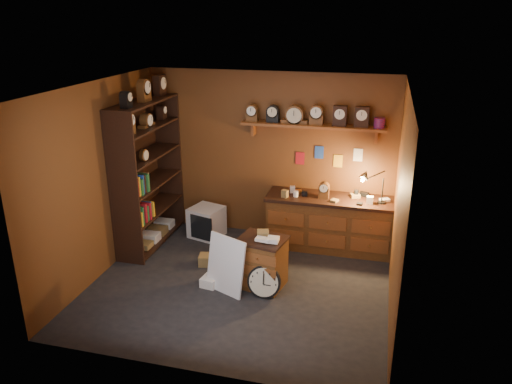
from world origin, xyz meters
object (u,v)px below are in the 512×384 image
Objects in this scene: workbench at (330,220)px; shelving_unit at (146,168)px; big_round_clock at (264,282)px; low_cabinet at (262,260)px.

shelving_unit is at bearing -170.13° from workbench.
low_cabinet is at bearing 109.73° from big_round_clock.
shelving_unit is 1.30× the size of workbench.
shelving_unit is 3.24× the size of low_cabinet.
low_cabinet is at bearing -118.19° from workbench.
big_round_clock is (2.19, -1.18, -1.04)m from shelving_unit.
low_cabinet is at bearing -23.45° from shelving_unit.
workbench reaches higher than big_round_clock.
workbench reaches higher than low_cabinet.
big_round_clock is at bearing -59.45° from low_cabinet.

